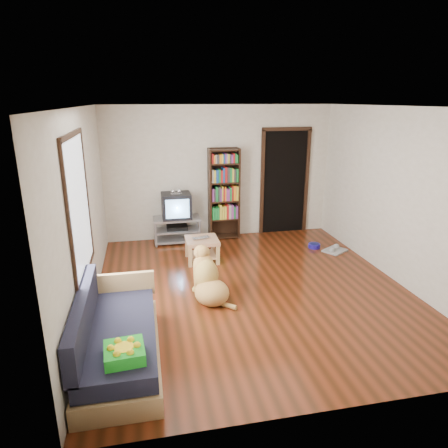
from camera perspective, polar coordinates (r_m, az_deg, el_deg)
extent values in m
plane|color=#622510|center=(6.03, 4.01, -9.16)|extent=(5.00, 5.00, 0.00)
plane|color=white|center=(5.39, 4.61, 16.38)|extent=(5.00, 5.00, 0.00)
plane|color=beige|center=(7.95, -0.60, 7.33)|extent=(4.50, 0.00, 4.50)
plane|color=beige|center=(3.37, 15.92, -7.71)|extent=(4.50, 0.00, 4.50)
plane|color=beige|center=(5.42, -19.26, 1.55)|extent=(0.00, 5.00, 5.00)
plane|color=beige|center=(6.54, 23.68, 3.64)|extent=(0.00, 5.00, 5.00)
cube|color=green|center=(3.93, -14.04, -17.42)|extent=(0.39, 0.39, 0.12)
imported|color=#B4B4B8|center=(6.83, -3.15, -2.11)|extent=(0.34, 0.26, 0.02)
cylinder|color=#1E148D|center=(7.75, 12.76, -3.04)|extent=(0.22, 0.22, 0.08)
cube|color=#9E9E9E|center=(7.68, 15.55, -3.67)|extent=(0.51, 0.48, 0.03)
cube|color=white|center=(4.89, -20.02, 2.24)|extent=(0.02, 1.30, 1.60)
cube|color=black|center=(4.76, -20.99, 11.81)|extent=(0.03, 1.42, 0.06)
cube|color=black|center=(5.15, -19.03, -6.58)|extent=(0.03, 1.42, 0.06)
cube|color=black|center=(4.23, -21.21, -0.18)|extent=(0.03, 0.06, 1.70)
cube|color=black|center=(5.57, -19.01, 4.09)|extent=(0.03, 0.06, 1.70)
cube|color=black|center=(8.34, 8.62, 5.86)|extent=(0.90, 0.02, 2.10)
cube|color=black|center=(8.18, 5.47, 5.75)|extent=(0.07, 0.05, 2.14)
cube|color=black|center=(8.50, 11.71, 5.91)|extent=(0.07, 0.05, 2.14)
cube|color=black|center=(8.18, 9.00, 13.27)|extent=(1.03, 0.05, 0.07)
cube|color=#99999E|center=(7.78, -6.75, 0.77)|extent=(0.90, 0.45, 0.04)
cube|color=#99999E|center=(7.85, -6.70, -0.84)|extent=(0.86, 0.42, 0.03)
cube|color=#99999E|center=(7.91, -6.65, -2.15)|extent=(0.90, 0.45, 0.04)
cylinder|color=#99999E|center=(7.64, -9.70, -1.49)|extent=(0.04, 0.04, 0.50)
cylinder|color=#99999E|center=(7.70, -3.45, -1.10)|extent=(0.04, 0.04, 0.50)
cylinder|color=#99999E|center=(8.02, -9.81, -0.58)|extent=(0.04, 0.04, 0.50)
cylinder|color=#99999E|center=(8.08, -3.86, -0.22)|extent=(0.04, 0.04, 0.50)
cube|color=black|center=(7.83, -6.71, -0.49)|extent=(0.40, 0.30, 0.07)
cube|color=black|center=(7.71, -6.82, 2.62)|extent=(0.55, 0.48, 0.48)
cube|color=black|center=(7.90, -6.95, 2.98)|extent=(0.40, 0.14, 0.36)
cube|color=#8CBFF2|center=(7.47, -6.66, 2.15)|extent=(0.44, 0.02, 0.36)
cube|color=silver|center=(7.60, -6.86, 4.35)|extent=(0.20, 0.07, 0.02)
sphere|color=silver|center=(7.59, -7.32, 4.66)|extent=(0.09, 0.09, 0.09)
sphere|color=silver|center=(7.60, -6.42, 4.70)|extent=(0.09, 0.09, 0.09)
cube|color=black|center=(7.84, -2.06, 4.18)|extent=(0.03, 0.30, 1.80)
cube|color=black|center=(7.95, 2.01, 4.37)|extent=(0.03, 0.30, 1.80)
cube|color=black|center=(8.02, -0.21, 4.50)|extent=(0.60, 0.02, 1.80)
cube|color=black|center=(8.13, -0.01, -1.70)|extent=(0.56, 0.28, 0.02)
cube|color=black|center=(8.01, -0.01, 0.80)|extent=(0.56, 0.28, 0.03)
cube|color=black|center=(7.92, -0.01, 3.36)|extent=(0.56, 0.28, 0.02)
cube|color=black|center=(7.84, -0.01, 5.99)|extent=(0.56, 0.28, 0.02)
cube|color=black|center=(7.77, -0.01, 8.66)|extent=(0.56, 0.28, 0.02)
cube|color=black|center=(7.73, -0.01, 10.57)|extent=(0.56, 0.28, 0.02)
cube|color=tan|center=(4.60, -14.49, -17.40)|extent=(0.80, 1.80, 0.22)
cube|color=#1E1E2D|center=(4.48, -14.71, -15.08)|extent=(0.74, 1.74, 0.18)
cube|color=#1E1E2D|center=(4.38, -19.52, -12.22)|extent=(0.12, 1.74, 0.40)
cube|color=tan|center=(5.15, -14.43, -8.38)|extent=(0.80, 0.06, 0.30)
cube|color=tan|center=(6.88, -3.18, -2.35)|extent=(0.55, 0.55, 0.06)
cube|color=tan|center=(6.97, -3.14, -4.44)|extent=(0.45, 0.45, 0.03)
cube|color=tan|center=(6.70, -4.85, -4.76)|extent=(0.06, 0.06, 0.34)
cube|color=tan|center=(6.77, -0.88, -4.48)|extent=(0.06, 0.06, 0.34)
cube|color=tan|center=(7.14, -5.30, -3.36)|extent=(0.06, 0.06, 0.34)
cube|color=tan|center=(7.20, -1.58, -3.11)|extent=(0.06, 0.06, 0.34)
ellipsoid|color=tan|center=(5.58, -1.74, -9.77)|extent=(0.59, 0.62, 0.35)
ellipsoid|color=gold|center=(5.65, -2.57, -7.26)|extent=(0.42, 0.45, 0.46)
ellipsoid|color=gold|center=(5.68, -2.97, -5.87)|extent=(0.36, 0.34, 0.33)
ellipsoid|color=#BC8E48|center=(5.66, -3.23, -4.02)|extent=(0.27, 0.29, 0.20)
ellipsoid|color=#D7A452|center=(5.77, -3.67, -3.87)|extent=(0.13, 0.20, 0.08)
sphere|color=black|center=(5.84, -4.00, -3.60)|extent=(0.04, 0.04, 0.04)
ellipsoid|color=#B87747|center=(5.60, -3.82, -4.36)|extent=(0.07, 0.08, 0.14)
ellipsoid|color=#D9B653|center=(5.66, -2.34, -4.10)|extent=(0.07, 0.08, 0.14)
cylinder|color=tan|center=(5.84, -3.96, -8.03)|extent=(0.10, 0.13, 0.38)
cylinder|color=tan|center=(5.89, -2.65, -7.77)|extent=(0.10, 0.13, 0.38)
sphere|color=#D9B953|center=(5.95, -4.11, -9.30)|extent=(0.10, 0.10, 0.10)
sphere|color=#D98B53|center=(6.00, -2.81, -9.03)|extent=(0.10, 0.10, 0.10)
cylinder|color=#C3854B|center=(5.51, 0.27, -11.48)|extent=(0.28, 0.28, 0.08)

